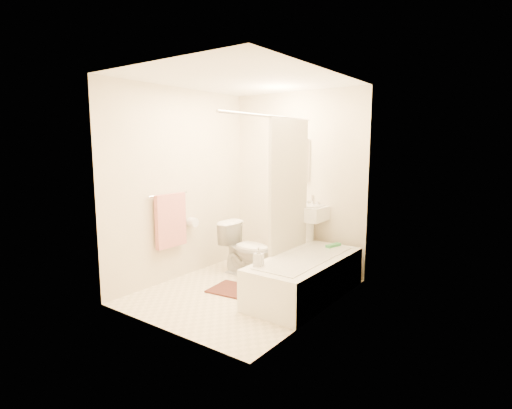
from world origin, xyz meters
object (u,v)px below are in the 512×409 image
Objects in this scene: bath_mat at (236,290)px; sink at (307,236)px; toilet at (246,249)px; soap_bottle at (259,257)px; bathtub at (305,277)px.

sink is at bearing 73.41° from bath_mat.
toilet is 0.71× the size of sink.
toilet is at bearing -136.09° from sink.
sink is at bearing 96.83° from soap_bottle.
sink is (0.60, 0.55, 0.15)m from toilet.
toilet is at bearing 134.36° from soap_bottle.
bath_mat is at bearing -105.07° from sink.
bath_mat is at bearing 154.76° from soap_bottle.
soap_bottle is (0.76, -0.78, 0.21)m from toilet.
soap_bottle is at bearing -81.64° from sink.
bath_mat is (0.27, -0.55, -0.33)m from toilet.
bathtub is (1.00, -0.21, -0.12)m from toilet.
sink is 0.90m from bathtub.
toilet is 1.03m from bathtub.
toilet reaches higher than bath_mat.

